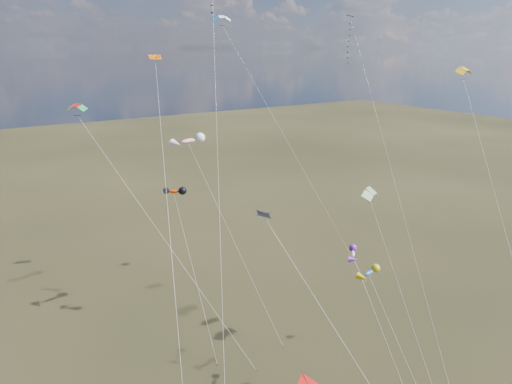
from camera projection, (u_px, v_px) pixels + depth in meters
diamond_black_high at (354, 57)px, 59.86m from camera, size 9.56×27.03×36.62m
diamond_navy_tall at (213, 23)px, 48.52m from camera, size 13.63×25.57×40.82m
diamond_black_mid at (350, 352)px, 26.02m from camera, size 10.38×12.99×23.74m
diamond_orange_center at (166, 192)px, 33.57m from camera, size 7.75×21.02×31.90m
parafoil_yellow at (465, 71)px, 46.68m from camera, size 11.92×21.80×30.94m
parafoil_blue_white at (223, 19)px, 60.68m from camera, size 15.18×17.45×36.99m
parafoil_striped at (372, 191)px, 48.25m from camera, size 3.07×12.77×18.70m
parafoil_tricolor at (78, 108)px, 45.99m from camera, size 12.91×16.59×27.39m
novelty_orange_black at (174, 192)px, 54.38m from camera, size 2.58×13.47×16.66m
novelty_white_purple at (353, 255)px, 41.48m from camera, size 2.18×12.74×14.96m
novelty_redwhite_stripe at (189, 141)px, 54.54m from camera, size 6.20×15.53×22.51m
novelty_blue_yellow at (369, 274)px, 41.06m from camera, size 2.45×9.97×13.54m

